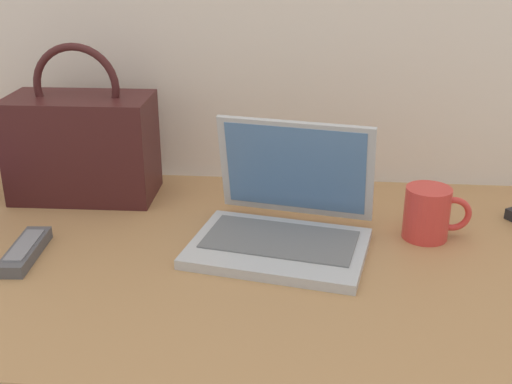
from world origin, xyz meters
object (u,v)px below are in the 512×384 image
at_px(laptop, 284,219).
at_px(coffee_mug, 429,213).
at_px(handbag, 83,144).
at_px(remote_control_far, 25,251).

xyz_separation_m(laptop, coffee_mug, (0.27, 0.04, 0.00)).
distance_m(laptop, coffee_mug, 0.27).
xyz_separation_m(coffee_mug, handbag, (-0.71, 0.15, 0.07)).
bearing_deg(coffee_mug, handbag, 168.18).
relative_size(remote_control_far, handbag, 0.49).
xyz_separation_m(laptop, handbag, (-0.44, 0.19, 0.07)).
height_order(laptop, remote_control_far, laptop).
relative_size(laptop, coffee_mug, 2.81).
height_order(coffee_mug, remote_control_far, coffee_mug).
xyz_separation_m(coffee_mug, remote_control_far, (-0.72, -0.14, -0.04)).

